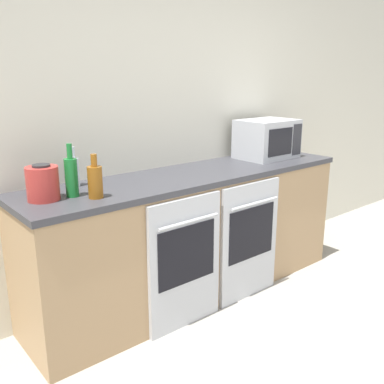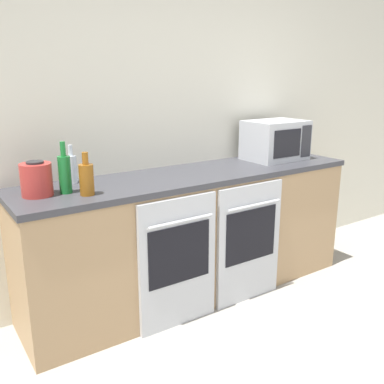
{
  "view_description": "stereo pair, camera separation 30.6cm",
  "coord_description": "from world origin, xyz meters",
  "px_view_note": "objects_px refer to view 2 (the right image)",
  "views": [
    {
      "loc": [
        -1.91,
        -0.27,
        1.61
      ],
      "look_at": [
        -0.02,
        1.99,
        0.79
      ],
      "focal_mm": 40.0,
      "sensor_mm": 36.0,
      "label": 1
    },
    {
      "loc": [
        -1.66,
        -0.46,
        1.61
      ],
      "look_at": [
        -0.02,
        1.99,
        0.79
      ],
      "focal_mm": 40.0,
      "sensor_mm": 36.0,
      "label": 2
    }
  ],
  "objects_px": {
    "oven_left": "(178,263)",
    "bottle_amber": "(87,178)",
    "oven_right": "(249,243)",
    "kettle": "(36,179)",
    "bottle_clear": "(72,168)",
    "microwave": "(275,140)",
    "bottle_green": "(65,173)"
  },
  "relations": [
    {
      "from": "oven_left",
      "to": "oven_right",
      "type": "height_order",
      "value": "same"
    },
    {
      "from": "oven_right",
      "to": "bottle_amber",
      "type": "xyz_separation_m",
      "value": [
        -1.1,
        0.18,
        0.59
      ]
    },
    {
      "from": "microwave",
      "to": "bottle_amber",
      "type": "height_order",
      "value": "microwave"
    },
    {
      "from": "oven_left",
      "to": "kettle",
      "type": "xyz_separation_m",
      "value": [
        -0.75,
        0.32,
        0.58
      ]
    },
    {
      "from": "oven_left",
      "to": "bottle_green",
      "type": "relative_size",
      "value": 2.88
    },
    {
      "from": "bottle_amber",
      "to": "bottle_clear",
      "type": "bearing_deg",
      "value": 85.99
    },
    {
      "from": "microwave",
      "to": "bottle_green",
      "type": "height_order",
      "value": "microwave"
    },
    {
      "from": "oven_right",
      "to": "bottle_clear",
      "type": "bearing_deg",
      "value": 155.13
    },
    {
      "from": "microwave",
      "to": "oven_left",
      "type": "bearing_deg",
      "value": -162.92
    },
    {
      "from": "kettle",
      "to": "oven_left",
      "type": "bearing_deg",
      "value": -23.39
    },
    {
      "from": "microwave",
      "to": "bottle_green",
      "type": "bearing_deg",
      "value": -177.83
    },
    {
      "from": "oven_right",
      "to": "kettle",
      "type": "bearing_deg",
      "value": 166.5
    },
    {
      "from": "bottle_clear",
      "to": "oven_right",
      "type": "bearing_deg",
      "value": -24.87
    },
    {
      "from": "oven_right",
      "to": "bottle_amber",
      "type": "height_order",
      "value": "bottle_amber"
    },
    {
      "from": "microwave",
      "to": "kettle",
      "type": "height_order",
      "value": "microwave"
    },
    {
      "from": "oven_right",
      "to": "microwave",
      "type": "xyz_separation_m",
      "value": [
        0.56,
        0.36,
        0.65
      ]
    },
    {
      "from": "oven_left",
      "to": "microwave",
      "type": "height_order",
      "value": "microwave"
    },
    {
      "from": "oven_right",
      "to": "bottle_clear",
      "type": "height_order",
      "value": "bottle_clear"
    },
    {
      "from": "bottle_clear",
      "to": "bottle_amber",
      "type": "bearing_deg",
      "value": -94.01
    },
    {
      "from": "microwave",
      "to": "oven_right",
      "type": "bearing_deg",
      "value": -147.53
    },
    {
      "from": "bottle_amber",
      "to": "oven_right",
      "type": "bearing_deg",
      "value": -9.11
    },
    {
      "from": "oven_left",
      "to": "microwave",
      "type": "xyz_separation_m",
      "value": [
        1.16,
        0.36,
        0.65
      ]
    },
    {
      "from": "bottle_green",
      "to": "oven_right",
      "type": "bearing_deg",
      "value": -13.65
    },
    {
      "from": "oven_left",
      "to": "oven_right",
      "type": "bearing_deg",
      "value": 0.0
    },
    {
      "from": "bottle_clear",
      "to": "kettle",
      "type": "height_order",
      "value": "bottle_clear"
    },
    {
      "from": "oven_left",
      "to": "bottle_amber",
      "type": "bearing_deg",
      "value": 160.68
    },
    {
      "from": "oven_right",
      "to": "kettle",
      "type": "relative_size",
      "value": 4.35
    },
    {
      "from": "bottle_amber",
      "to": "microwave",
      "type": "bearing_deg",
      "value": 6.13
    },
    {
      "from": "bottle_amber",
      "to": "bottle_clear",
      "type": "distance_m",
      "value": 0.32
    },
    {
      "from": "bottle_green",
      "to": "bottle_amber",
      "type": "bearing_deg",
      "value": -51.9
    },
    {
      "from": "microwave",
      "to": "bottle_clear",
      "type": "height_order",
      "value": "microwave"
    },
    {
      "from": "oven_left",
      "to": "bottle_amber",
      "type": "distance_m",
      "value": 0.79
    }
  ]
}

